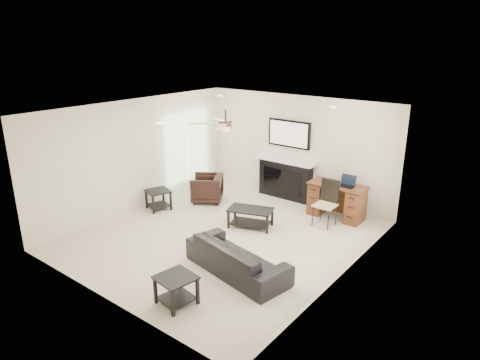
{
  "coord_description": "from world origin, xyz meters",
  "views": [
    {
      "loc": [
        4.99,
        -5.91,
        3.74
      ],
      "look_at": [
        0.13,
        0.36,
        1.1
      ],
      "focal_mm": 32.0,
      "sensor_mm": 36.0,
      "label": 1
    }
  ],
  "objects": [
    {
      "name": "armchair",
      "position": [
        -1.53,
        1.22,
        0.33
      ],
      "size": [
        0.98,
        0.98,
        0.65
      ],
      "primitive_type": "imported",
      "rotation": [
        0.0,
        0.0,
        -1.0
      ],
      "color": "black",
      "rests_on": "ground"
    },
    {
      "name": "desk_chair",
      "position": [
        1.35,
        1.67,
        0.48
      ],
      "size": [
        0.42,
        0.44,
        0.97
      ],
      "primitive_type": "cube",
      "rotation": [
        0.0,
        0.0,
        -0.0
      ],
      "color": "black",
      "rests_on": "ground"
    },
    {
      "name": "sofa",
      "position": [
        1.07,
        -0.93,
        0.28
      ],
      "size": [
        2.03,
        1.1,
        0.56
      ],
      "primitive_type": "imported",
      "rotation": [
        0.0,
        0.0,
        2.95
      ],
      "color": "black",
      "rests_on": "ground"
    },
    {
      "name": "laptop",
      "position": [
        1.55,
        2.2,
        0.88
      ],
      "size": [
        0.33,
        0.24,
        0.23
      ],
      "primitive_type": "cube",
      "color": "black",
      "rests_on": "desk"
    },
    {
      "name": "desk",
      "position": [
        1.35,
        2.22,
        0.38
      ],
      "size": [
        1.22,
        0.56,
        0.76
      ],
      "primitive_type": "cube",
      "color": "#411F10",
      "rests_on": "ground"
    },
    {
      "name": "fireplace_unit",
      "position": [
        -0.2,
        2.58,
        0.95
      ],
      "size": [
        1.52,
        0.34,
        1.91
      ],
      "primitive_type": "cube",
      "color": "black",
      "rests_on": "ground"
    },
    {
      "name": "end_table_left",
      "position": [
        -2.08,
        0.17,
        0.23
      ],
      "size": [
        0.64,
        0.64,
        0.45
      ],
      "primitive_type": "cube",
      "rotation": [
        0.0,
        0.0,
        -0.34
      ],
      "color": "black",
      "rests_on": "ground"
    },
    {
      "name": "end_table_near",
      "position": [
        0.92,
        -2.18,
        0.23
      ],
      "size": [
        0.59,
        0.59,
        0.45
      ],
      "primitive_type": "cube",
      "rotation": [
        0.0,
        0.0,
        -0.15
      ],
      "color": "black",
      "rests_on": "ground"
    },
    {
      "name": "room_shell",
      "position": [
        0.19,
        0.08,
        1.68
      ],
      "size": [
        5.5,
        5.54,
        2.52
      ],
      "color": "beige",
      "rests_on": "ground"
    },
    {
      "name": "coffee_table",
      "position": [
        0.17,
        0.67,
        0.2
      ],
      "size": [
        1.01,
        0.77,
        0.4
      ],
      "primitive_type": "cube",
      "rotation": [
        0.0,
        0.0,
        0.34
      ],
      "color": "black",
      "rests_on": "ground"
    }
  ]
}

